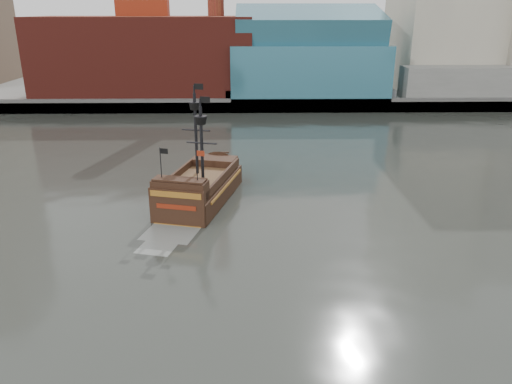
{
  "coord_description": "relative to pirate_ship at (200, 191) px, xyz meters",
  "views": [
    {
      "loc": [
        -2.17,
        -30.68,
        18.24
      ],
      "look_at": [
        -1.4,
        8.13,
        4.0
      ],
      "focal_mm": 35.0,
      "sensor_mm": 36.0,
      "label": 1
    }
  ],
  "objects": [
    {
      "name": "promenade_far",
      "position": [
        6.88,
        75.49,
        -0.12
      ],
      "size": [
        220.0,
        60.0,
        2.0
      ],
      "primitive_type": "cube",
      "color": "slate",
      "rests_on": "ground"
    },
    {
      "name": "seawall",
      "position": [
        6.88,
        45.99,
        0.18
      ],
      "size": [
        220.0,
        1.0,
        2.6
      ],
      "primitive_type": "cube",
      "color": "#4C4C49",
      "rests_on": "ground"
    },
    {
      "name": "pirate_ship",
      "position": [
        0.0,
        0.0,
        0.0
      ],
      "size": [
        8.74,
        17.17,
        12.33
      ],
      "rotation": [
        0.0,
        0.0,
        -0.25
      ],
      "color": "black",
      "rests_on": "ground"
    },
    {
      "name": "ground",
      "position": [
        6.88,
        -16.51,
        -1.12
      ],
      "size": [
        400.0,
        400.0,
        0.0
      ],
      "primitive_type": "plane",
      "color": "#2C302A",
      "rests_on": "ground"
    }
  ]
}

